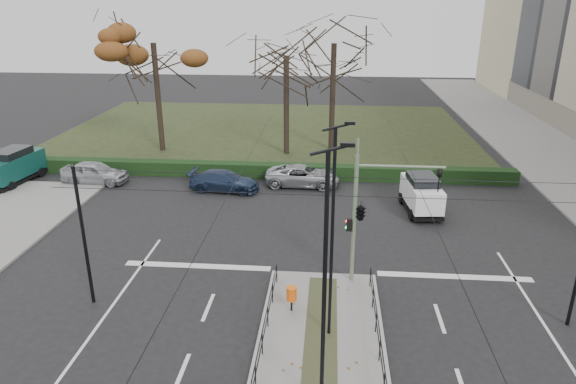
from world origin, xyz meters
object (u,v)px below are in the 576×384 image
(parked_car_first, at_px, (95,172))
(parked_car_third, at_px, (224,181))
(traffic_light, at_px, (363,210))
(white_van, at_px, (421,193))
(bare_tree_near, at_px, (286,63))
(green_van, at_px, (14,166))
(litter_bin, at_px, (292,294))
(streetlamp_median_far, at_px, (333,234))
(rust_tree, at_px, (153,43))
(parked_car_fourth, at_px, (303,176))
(streetlamp_median_near, at_px, (325,290))
(bare_tree_center, at_px, (334,52))

(parked_car_first, relative_size, parked_car_third, 0.98)
(traffic_light, bearing_deg, white_van, 65.03)
(parked_car_first, distance_m, white_van, 21.80)
(bare_tree_near, bearing_deg, white_van, -51.37)
(bare_tree_near, bearing_deg, green_van, -154.78)
(parked_car_first, xyz_separation_m, white_van, (21.56, -3.23, 0.40))
(litter_bin, distance_m, parked_car_third, 14.89)
(streetlamp_median_far, height_order, parked_car_third, streetlamp_median_far)
(streetlamp_median_far, xyz_separation_m, rust_tree, (-14.12, 24.11, 4.44))
(parked_car_fourth, bearing_deg, traffic_light, -164.08)
(parked_car_fourth, height_order, green_van, green_van)
(streetlamp_median_near, height_order, streetlamp_median_far, streetlamp_median_near)
(white_van, bearing_deg, green_van, 174.07)
(parked_car_third, bearing_deg, streetlamp_median_far, -149.56)
(litter_bin, relative_size, parked_car_third, 0.23)
(streetlamp_median_far, bearing_deg, bare_tree_near, 98.80)
(litter_bin, bearing_deg, white_van, 58.74)
(parked_car_fourth, height_order, bare_tree_near, bare_tree_near)
(traffic_light, distance_m, green_van, 25.81)
(parked_car_fourth, relative_size, bare_tree_center, 0.44)
(traffic_light, xyz_separation_m, streetlamp_median_far, (-1.29, -4.03, 0.74))
(bare_tree_center, distance_m, bare_tree_near, 4.03)
(streetlamp_median_far, bearing_deg, traffic_light, 72.29)
(bare_tree_center, bearing_deg, litter_bin, -93.45)
(parked_car_third, xyz_separation_m, bare_tree_near, (3.36, 8.76, 6.62))
(parked_car_first, height_order, bare_tree_center, bare_tree_center)
(litter_bin, relative_size, green_van, 0.22)
(parked_car_first, bearing_deg, streetlamp_median_far, -132.28)
(green_van, relative_size, bare_tree_center, 0.43)
(streetlamp_median_near, bearing_deg, green_van, 137.84)
(streetlamp_median_far, distance_m, white_van, 14.09)
(traffic_light, bearing_deg, green_van, 153.54)
(traffic_light, height_order, white_van, traffic_light)
(white_van, xyz_separation_m, green_van, (-27.04, 2.81, 0.08))
(green_van, xyz_separation_m, bare_tree_center, (21.64, 10.07, 6.79))
(litter_bin, height_order, bare_tree_center, bare_tree_center)
(streetlamp_median_near, height_order, rust_tree, rust_tree)
(litter_bin, distance_m, streetlamp_median_near, 6.60)
(parked_car_third, relative_size, rust_tree, 0.41)
(green_van, distance_m, bare_tree_center, 24.82)
(parked_car_first, height_order, parked_car_third, parked_car_first)
(rust_tree, bearing_deg, bare_tree_near, -0.75)
(streetlamp_median_far, xyz_separation_m, parked_car_first, (-16.24, 15.91, -3.50))
(streetlamp_median_near, relative_size, rust_tree, 0.75)
(parked_car_third, xyz_separation_m, rust_tree, (-7.05, 8.90, 8.05))
(streetlamp_median_far, bearing_deg, bare_tree_center, 90.19)
(white_van, relative_size, green_van, 0.86)
(green_van, bearing_deg, litter_bin, -34.93)
(litter_bin, distance_m, rust_tree, 27.12)
(rust_tree, height_order, bare_tree_near, rust_tree)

